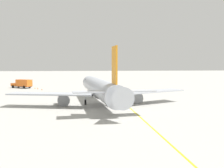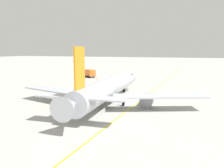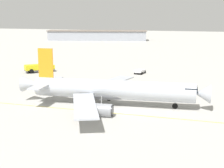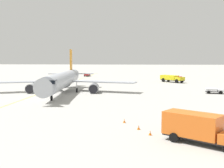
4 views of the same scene
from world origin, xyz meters
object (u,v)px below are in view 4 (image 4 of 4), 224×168
(safety_cone_far, at_px, (150,133))
(safety_cone_near, at_px, (124,121))
(airliner_main, at_px, (63,81))
(safety_cone_mid, at_px, (139,127))
(catering_truck_truck, at_px, (198,127))
(pushback_tug_truck, at_px, (214,90))
(fire_tender_truck, at_px, (172,78))
(ops_pickup_truck, at_px, (87,75))

(safety_cone_far, bearing_deg, safety_cone_near, -61.30)
(airliner_main, relative_size, safety_cone_mid, 70.93)
(catering_truck_truck, height_order, safety_cone_mid, catering_truck_truck)
(pushback_tug_truck, distance_m, safety_cone_mid, 41.15)
(pushback_tug_truck, xyz_separation_m, catering_truck_truck, (12.91, 41.49, 0.87))
(safety_cone_near, bearing_deg, airliner_main, -61.65)
(catering_truck_truck, bearing_deg, airliner_main, 157.43)
(fire_tender_truck, height_order, pushback_tug_truck, fire_tender_truck)
(catering_truck_truck, relative_size, safety_cone_mid, 15.11)
(airliner_main, xyz_separation_m, catering_truck_truck, (-24.75, 39.55, -1.39))
(fire_tender_truck, bearing_deg, ops_pickup_truck, -171.83)
(pushback_tug_truck, bearing_deg, ops_pickup_truck, 135.22)
(airliner_main, bearing_deg, safety_cone_near, 23.86)
(ops_pickup_truck, xyz_separation_m, safety_cone_near, (-21.54, 93.63, -0.53))
(pushback_tug_truck, bearing_deg, safety_cone_far, -104.27)
(airliner_main, xyz_separation_m, fire_tender_truck, (-31.39, -33.23, -1.53))
(airliner_main, height_order, ops_pickup_truck, airliner_main)
(fire_tender_truck, height_order, ops_pickup_truck, fire_tender_truck)
(safety_cone_far, bearing_deg, fire_tender_truck, -99.25)
(airliner_main, bearing_deg, catering_truck_truck, 27.55)
(fire_tender_truck, xyz_separation_m, ops_pickup_truck, (36.15, -29.30, -0.72))
(safety_cone_far, bearing_deg, airliner_main, -61.60)
(airliner_main, relative_size, safety_cone_near, 70.93)
(pushback_tug_truck, xyz_separation_m, safety_cone_mid, (18.99, 36.50, -0.52))
(ops_pickup_truck, relative_size, safety_cone_near, 9.65)
(airliner_main, bearing_deg, ops_pickup_truck, 179.86)
(ops_pickup_truck, distance_m, safety_cone_far, 102.49)
(airliner_main, bearing_deg, fire_tender_truck, 132.15)
(safety_cone_near, bearing_deg, fire_tender_truck, -102.80)
(fire_tender_truck, relative_size, catering_truck_truck, 1.04)
(safety_cone_mid, bearing_deg, airliner_main, -61.62)
(ops_pickup_truck, distance_m, catering_truck_truck, 106.27)
(pushback_tug_truck, bearing_deg, safety_cone_mid, -107.27)
(catering_truck_truck, height_order, safety_cone_near, catering_truck_truck)
(pushback_tug_truck, bearing_deg, safety_cone_near, -112.08)
(ops_pickup_truck, bearing_deg, catering_truck_truck, 18.42)
(catering_truck_truck, xyz_separation_m, safety_cone_near, (7.97, -8.45, -1.39))
(fire_tender_truck, bearing_deg, pushback_tug_truck, -31.45)
(ops_pickup_truck, bearing_deg, safety_cone_far, 16.26)
(ops_pickup_truck, distance_m, safety_cone_near, 96.08)
(pushback_tug_truck, relative_size, safety_cone_near, 8.13)
(pushback_tug_truck, height_order, safety_cone_far, pushback_tug_truck)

